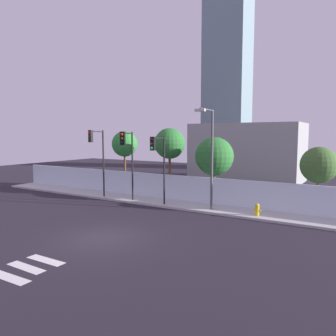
{
  "coord_description": "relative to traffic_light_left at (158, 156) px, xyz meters",
  "views": [
    {
      "loc": [
        10.68,
        -11.31,
        4.88
      ],
      "look_at": [
        -0.28,
        6.5,
        2.8
      ],
      "focal_mm": 35.0,
      "sensor_mm": 36.0,
      "label": 1
    }
  ],
  "objects": [
    {
      "name": "tower_on_skyline",
      "position": [
        -6.49,
        28.58,
        10.02
      ],
      "size": [
        6.19,
        5.0,
        27.14
      ],
      "primitive_type": "cube",
      "color": "gray",
      "rests_on": "ground"
    },
    {
      "name": "roadside_tree_midright",
      "position": [
        2.46,
        3.67,
        -0.18
      ],
      "size": [
        2.79,
        2.79,
        4.77
      ],
      "color": "brown",
      "rests_on": "ground"
    },
    {
      "name": "traffic_light_center",
      "position": [
        -5.6,
        0.06,
        0.32
      ],
      "size": [
        0.46,
        1.36,
        5.13
      ],
      "color": "black",
      "rests_on": "sidewalk"
    },
    {
      "name": "perimeter_wall",
      "position": [
        1.31,
        2.58,
        -2.5
      ],
      "size": [
        36.0,
        0.18,
        1.8
      ],
      "primitive_type": "cube",
      "color": "silver",
      "rests_on": "sidewalk"
    },
    {
      "name": "roadside_tree_midleft",
      "position": [
        -1.33,
        3.67,
        0.68
      ],
      "size": [
        2.41,
        2.41,
        5.46
      ],
      "color": "brown",
      "rests_on": "ground"
    },
    {
      "name": "street_lamp_curbside",
      "position": [
        3.54,
        0.52,
        0.4
      ],
      "size": [
        0.61,
        2.18,
        6.32
      ],
      "color": "#4C4C51",
      "rests_on": "sidewalk"
    },
    {
      "name": "fire_hydrant",
      "position": [
        6.53,
        0.72,
        -3.0
      ],
      "size": [
        0.44,
        0.26,
        0.74
      ],
      "color": "gold",
      "rests_on": "sidewalk"
    },
    {
      "name": "roadside_tree_leftmost",
      "position": [
        -5.84,
        3.67,
        0.59
      ],
      "size": [
        2.19,
        2.19,
        5.26
      ],
      "color": "brown",
      "rests_on": "ground"
    },
    {
      "name": "sidewalk",
      "position": [
        1.31,
        1.29,
        -3.47
      ],
      "size": [
        36.0,
        2.4,
        0.15
      ],
      "primitive_type": "cube",
      "color": "#B2B2B2",
      "rests_on": "ground"
    },
    {
      "name": "ground_plane",
      "position": [
        1.31,
        -6.91,
        -3.55
      ],
      "size": [
        80.0,
        80.0,
        0.0
      ],
      "primitive_type": "plane",
      "color": "#241F29"
    },
    {
      "name": "traffic_light_left",
      "position": [
        0.0,
        0.0,
        0.0
      ],
      "size": [
        0.38,
        1.43,
        4.65
      ],
      "color": "black",
      "rests_on": "sidewalk"
    },
    {
      "name": "crosswalk_marking",
      "position": [
        1.36,
        -11.44,
        -3.54
      ],
      "size": [
        2.45,
        3.03,
        0.01
      ],
      "color": "silver",
      "rests_on": "ground"
    },
    {
      "name": "low_building_distant",
      "position": [
        0.64,
        16.58,
        -0.47
      ],
      "size": [
        11.5,
        6.0,
        6.15
      ],
      "primitive_type": "cube",
      "color": "#969696",
      "rests_on": "ground"
    },
    {
      "name": "roadside_tree_rightmost",
      "position": [
        9.41,
        3.67,
        -0.48
      ],
      "size": [
        2.25,
        2.25,
        4.2
      ],
      "color": "brown",
      "rests_on": "ground"
    },
    {
      "name": "traffic_light_right",
      "position": [
        -2.46,
        -0.18,
        0.25
      ],
      "size": [
        0.64,
        1.82,
        4.98
      ],
      "color": "black",
      "rests_on": "sidewalk"
    }
  ]
}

